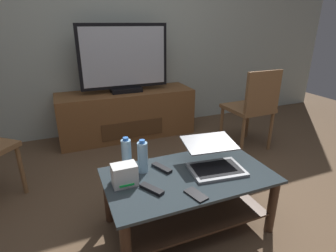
% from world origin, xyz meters
% --- Properties ---
extents(ground_plane, '(7.68, 7.68, 0.00)m').
position_xyz_m(ground_plane, '(0.00, 0.00, 0.00)').
color(ground_plane, brown).
extents(back_wall, '(6.40, 0.12, 2.80)m').
position_xyz_m(back_wall, '(0.00, 2.12, 1.40)').
color(back_wall, '#A8B2A8').
rests_on(back_wall, ground).
extents(coffee_table, '(1.08, 0.61, 0.41)m').
position_xyz_m(coffee_table, '(-0.10, 0.05, 0.28)').
color(coffee_table, '#2D383D').
rests_on(coffee_table, ground).
extents(media_cabinet, '(1.61, 0.52, 0.56)m').
position_xyz_m(media_cabinet, '(-0.07, 1.79, 0.28)').
color(media_cabinet, brown).
rests_on(media_cabinet, ground).
extents(television, '(1.02, 0.20, 0.77)m').
position_xyz_m(television, '(-0.07, 1.77, 0.93)').
color(television, black).
rests_on(television, media_cabinet).
extents(dining_chair, '(0.45, 0.45, 0.89)m').
position_xyz_m(dining_chair, '(1.08, 0.89, 0.51)').
color(dining_chair, brown).
rests_on(dining_chair, ground).
extents(laptop, '(0.39, 0.43, 0.16)m').
position_xyz_m(laptop, '(0.10, 0.07, 0.47)').
color(laptop, gray).
rests_on(laptop, coffee_table).
extents(router_box, '(0.15, 0.11, 0.13)m').
position_xyz_m(router_box, '(-0.51, 0.09, 0.48)').
color(router_box, white).
rests_on(router_box, coffee_table).
extents(water_bottle_near, '(0.07, 0.07, 0.23)m').
position_xyz_m(water_bottle_near, '(-0.36, 0.20, 0.52)').
color(water_bottle_near, '#99C6E5').
rests_on(water_bottle_near, coffee_table).
extents(water_bottle_far, '(0.07, 0.07, 0.23)m').
position_xyz_m(water_bottle_far, '(-0.45, 0.26, 0.52)').
color(water_bottle_far, '#99C6E5').
rests_on(water_bottle_far, coffee_table).
extents(cell_phone, '(0.10, 0.15, 0.01)m').
position_xyz_m(cell_phone, '(-0.16, -0.17, 0.41)').
color(cell_phone, black).
rests_on(cell_phone, coffee_table).
extents(tv_remote, '(0.10, 0.16, 0.02)m').
position_xyz_m(tv_remote, '(-0.24, 0.18, 0.42)').
color(tv_remote, black).
rests_on(tv_remote, coffee_table).
extents(soundbar_remote, '(0.12, 0.16, 0.02)m').
position_xyz_m(soundbar_remote, '(-0.38, -0.03, 0.42)').
color(soundbar_remote, black).
rests_on(soundbar_remote, coffee_table).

